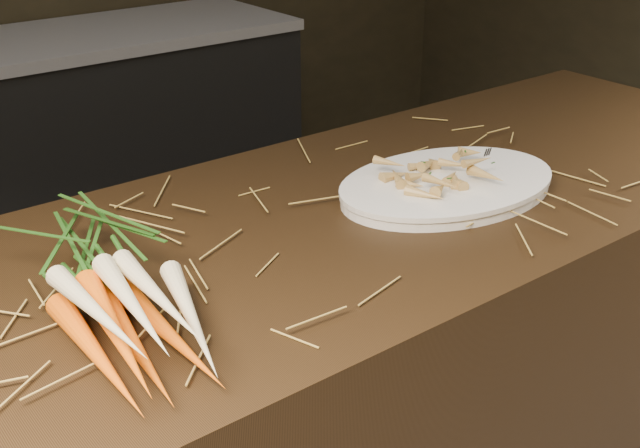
% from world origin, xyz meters
% --- Properties ---
extents(main_counter, '(2.40, 0.70, 0.90)m').
position_xyz_m(main_counter, '(0.00, 0.30, 0.45)').
color(main_counter, black).
rests_on(main_counter, ground).
extents(back_counter, '(1.82, 0.62, 0.84)m').
position_xyz_m(back_counter, '(0.30, 2.18, 0.42)').
color(back_counter, black).
rests_on(back_counter, ground).
extents(straw_bedding, '(1.40, 0.60, 0.02)m').
position_xyz_m(straw_bedding, '(0.00, 0.30, 0.91)').
color(straw_bedding, olive).
rests_on(straw_bedding, main_counter).
extents(root_veg_bunch, '(0.20, 0.53, 0.10)m').
position_xyz_m(root_veg_bunch, '(-0.33, 0.27, 0.95)').
color(root_veg_bunch, '#D85600').
rests_on(root_veg_bunch, main_counter).
extents(serving_platter, '(0.45, 0.33, 0.02)m').
position_xyz_m(serving_platter, '(0.33, 0.25, 0.91)').
color(serving_platter, white).
rests_on(serving_platter, main_counter).
extents(roasted_veg_heap, '(0.22, 0.17, 0.05)m').
position_xyz_m(roasted_veg_heap, '(0.33, 0.25, 0.95)').
color(roasted_veg_heap, '#A1723F').
rests_on(roasted_veg_heap, serving_platter).
extents(serving_fork, '(0.14, 0.10, 0.00)m').
position_xyz_m(serving_fork, '(0.48, 0.22, 0.92)').
color(serving_fork, silver).
rests_on(serving_fork, serving_platter).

